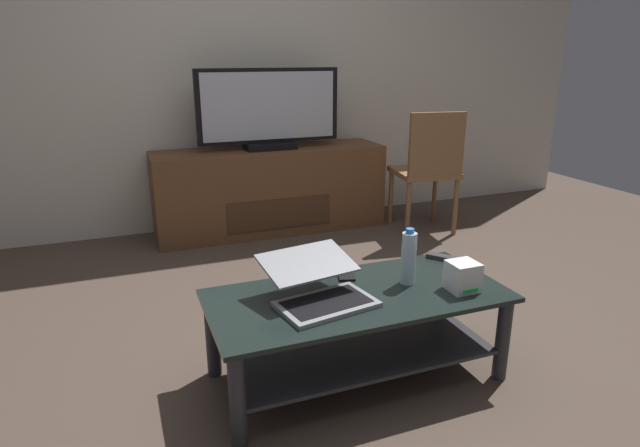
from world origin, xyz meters
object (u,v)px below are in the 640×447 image
Objects in this scene: router_box at (463,276)px; cell_phone at (346,274)px; coffee_table at (357,320)px; water_bottle_near at (409,258)px; dining_chair at (429,166)px; laptop at (319,287)px; tv_remote at (443,258)px; television at (269,111)px; media_cabinet at (271,190)px.

cell_phone is (-0.39, 0.32, -0.06)m from router_box.
water_bottle_near is (0.24, 0.02, 0.24)m from coffee_table.
dining_chair is 2.13× the size of laptop.
router_box is at bearing -148.64° from tv_remote.
water_bottle_near is 1.54× the size of tv_remote.
television is at bearing 100.94° from cell_phone.
media_cabinet is at bearing 78.98° from laptop.
television is at bearing 78.87° from laptop.
dining_chair reaches higher than laptop.
tv_remote is (0.30, 0.18, -0.11)m from water_bottle_near.
tv_remote is at bearing 15.34° from laptop.
router_box is (0.19, -2.20, 0.13)m from media_cabinet.
media_cabinet is 0.60m from television.
coffee_table is 0.34m from water_bottle_near.
laptop is (-0.17, -0.00, 0.18)m from coffee_table.
television reaches higher than tv_remote.
television reaches higher than laptop.
laptop reaches higher than tv_remote.
tv_remote is (0.31, -1.88, 0.08)m from media_cabinet.
laptop is 2.73× the size of tv_remote.
router_box is 0.23m from water_bottle_near.
water_bottle_near reaches higher than router_box.
laptop is at bearing -179.58° from coffee_table.
water_bottle_near is (-1.08, -1.56, -0.02)m from dining_chair.
television reaches higher than media_cabinet.
cell_phone is (0.20, 0.19, -0.05)m from laptop.
dining_chair is at bearing -24.40° from media_cabinet.
cell_phone is at bearing 141.04° from water_bottle_near.
dining_chair reaches higher than tv_remote.
dining_chair is at bearing 23.12° from tv_remote.
coffee_table is 2.17m from television.
dining_chair is (1.33, 1.58, 0.26)m from coffee_table.
television reaches higher than router_box.
router_box reaches higher than tv_remote.
cell_phone is at bearing 140.73° from router_box.
coffee_table is at bearing 162.44° from tv_remote.
cell_phone is at bearing 143.00° from tv_remote.
media_cabinet is 4.01× the size of laptop.
cell_phone is at bearing -133.09° from dining_chair.
television is 2.24m from router_box.
media_cabinet is 10.96× the size of tv_remote.
television reaches higher than dining_chair.
laptop is at bearing -101.02° from media_cabinet.
television is at bearing 62.19° from tv_remote.
media_cabinet reaches higher than cell_phone.
media_cabinet is 1.64× the size of television.
water_bottle_near is at bearing 4.65° from coffee_table.
coffee_table is at bearing -130.05° from dining_chair.
router_box is 0.50m from cell_phone.
laptop is at bearing -119.35° from cell_phone.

